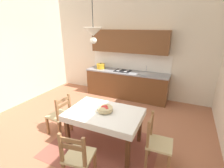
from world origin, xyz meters
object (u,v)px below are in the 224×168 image
object	(u,v)px
dining_table	(104,117)
dining_chair_camera_side	(78,157)
fruit_bowl	(105,109)
pendant_lamp	(93,32)
dining_chair_tv_side	(60,115)
kitchen_cabinetry	(127,72)
dining_chair_window_side	(157,143)

from	to	relation	value
dining_table	dining_chair_camera_side	world-z (taller)	dining_chair_camera_side
dining_chair_camera_side	fruit_bowl	distance (m)	1.00
pendant_lamp	fruit_bowl	bearing A→B (deg)	26.66
dining_table	dining_chair_tv_side	world-z (taller)	dining_chair_tv_side
kitchen_cabinetry	dining_chair_tv_side	bearing A→B (deg)	-104.00
fruit_bowl	pendant_lamp	xyz separation A→B (m)	(-0.15, -0.08, 1.41)
dining_chair_camera_side	dining_chair_tv_side	distance (m)	1.39
dining_chair_camera_side	fruit_bowl	world-z (taller)	dining_chair_camera_side
pendant_lamp	kitchen_cabinetry	bearing A→B (deg)	96.66
dining_chair_window_side	pendant_lamp	world-z (taller)	pendant_lamp
dining_chair_tv_side	kitchen_cabinetry	bearing A→B (deg)	76.00
dining_chair_window_side	dining_chair_camera_side	bearing A→B (deg)	-141.13
pendant_lamp	dining_chair_window_side	bearing A→B (deg)	-0.70
kitchen_cabinetry	dining_table	bearing A→B (deg)	-79.86
kitchen_cabinetry	dining_chair_tv_side	xyz separation A→B (m)	(-0.64, -2.56, -0.41)
dining_chair_tv_side	dining_chair_camera_side	bearing A→B (deg)	-37.83
fruit_bowl	dining_chair_window_side	bearing A→B (deg)	-5.05
dining_chair_tv_side	pendant_lamp	bearing A→B (deg)	-0.09
dining_table	kitchen_cabinetry	bearing A→B (deg)	100.14
kitchen_cabinetry	dining_chair_window_side	xyz separation A→B (m)	(1.49, -2.58, -0.41)
fruit_bowl	pendant_lamp	size ratio (longest dim) A/B	0.37
dining_chair_camera_side	pendant_lamp	world-z (taller)	pendant_lamp
dining_chair_camera_side	kitchen_cabinetry	bearing A→B (deg)	97.64
dining_chair_window_side	pendant_lamp	distance (m)	2.14
dining_table	dining_chair_window_side	size ratio (longest dim) A/B	1.55
dining_table	dining_chair_tv_side	size ratio (longest dim) A/B	1.55
kitchen_cabinetry	dining_chair_window_side	bearing A→B (deg)	-59.89
dining_chair_camera_side	dining_chair_tv_side	world-z (taller)	same
dining_table	dining_chair_camera_side	distance (m)	0.93
dining_chair_camera_side	dining_chair_window_side	bearing A→B (deg)	38.87
dining_chair_window_side	dining_chair_tv_side	world-z (taller)	same
kitchen_cabinetry	pendant_lamp	distance (m)	2.92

